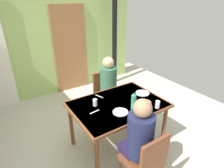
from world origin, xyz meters
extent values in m
plane|color=beige|center=(0.00, 0.00, 0.00)|extent=(5.96, 5.96, 0.00)
cube|color=#A2C56D|center=(0.00, 2.29, 1.39)|extent=(4.46, 0.10, 2.78)
cube|color=#956238|center=(0.56, 2.21, 1.00)|extent=(0.80, 0.05, 2.00)
cylinder|color=black|center=(1.63, 1.94, 1.39)|extent=(0.12, 0.12, 2.78)
cube|color=brown|center=(0.32, -0.07, 0.74)|extent=(1.30, 0.94, 0.04)
cube|color=beige|center=(0.32, -0.07, 0.76)|extent=(1.25, 0.90, 0.00)
cylinder|color=brown|center=(-0.26, -0.48, 0.36)|extent=(0.06, 0.06, 0.72)
cylinder|color=brown|center=(0.90, -0.48, 0.36)|extent=(0.06, 0.06, 0.72)
cylinder|color=brown|center=(-0.26, 0.33, 0.36)|extent=(0.06, 0.06, 0.72)
cylinder|color=brown|center=(0.90, 0.33, 0.36)|extent=(0.06, 0.06, 0.72)
cube|color=brown|center=(0.13, -0.83, 0.45)|extent=(0.40, 0.40, 0.04)
cube|color=brown|center=(0.13, -1.01, 0.66)|extent=(0.38, 0.04, 0.42)
cylinder|color=brown|center=(0.30, -0.66, 0.21)|extent=(0.04, 0.04, 0.41)
cube|color=brown|center=(0.61, 0.68, 0.45)|extent=(0.40, 0.40, 0.04)
cube|color=brown|center=(0.61, 0.86, 0.66)|extent=(0.38, 0.04, 0.42)
cylinder|color=brown|center=(0.78, 0.51, 0.21)|extent=(0.04, 0.04, 0.41)
cylinder|color=brown|center=(0.44, 0.51, 0.21)|extent=(0.04, 0.04, 0.41)
cylinder|color=brown|center=(0.78, 0.85, 0.21)|extent=(0.04, 0.04, 0.41)
cylinder|color=brown|center=(0.44, 0.85, 0.21)|extent=(0.04, 0.04, 0.41)
cube|color=#281C43|center=(0.13, -0.67, 0.51)|extent=(0.30, 0.22, 0.12)
cylinder|color=#1E2347|center=(0.13, -0.78, 0.77)|extent=(0.30, 0.30, 0.52)
sphere|color=#A87A5B|center=(0.13, -0.78, 1.12)|extent=(0.20, 0.20, 0.20)
cube|color=#415D50|center=(0.61, 0.52, 0.51)|extent=(0.30, 0.22, 0.12)
cylinder|color=#38664C|center=(0.61, 0.63, 0.77)|extent=(0.30, 0.30, 0.52)
sphere|color=tan|center=(0.61, 0.63, 1.12)|extent=(0.20, 0.20, 0.20)
cylinder|color=#308B6B|center=(0.39, -0.33, 0.87)|extent=(0.07, 0.07, 0.23)
cone|color=#338275|center=(0.39, -0.33, 1.00)|extent=(0.05, 0.05, 0.04)
cylinder|color=white|center=(0.82, -0.04, 0.76)|extent=(0.22, 0.22, 0.01)
cylinder|color=white|center=(0.22, -0.28, 0.76)|extent=(0.20, 0.20, 0.01)
cylinder|color=silver|center=(0.02, 0.06, 0.81)|extent=(0.06, 0.06, 0.10)
cylinder|color=silver|center=(0.70, -0.47, 0.81)|extent=(0.06, 0.06, 0.11)
cylinder|color=#DBB77A|center=(0.63, -0.28, 0.77)|extent=(0.19, 0.19, 0.02)
cube|color=silver|center=(0.20, 0.25, 0.76)|extent=(0.07, 0.15, 0.00)
cube|color=silver|center=(-0.06, -0.08, 0.76)|extent=(0.15, 0.03, 0.00)
camera|label=1|loc=(-1.03, -1.95, 2.16)|focal=30.03mm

